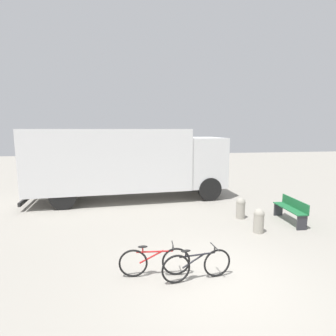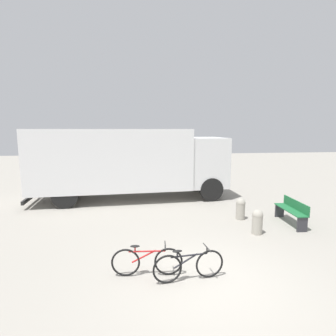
{
  "view_description": "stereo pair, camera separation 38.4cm",
  "coord_description": "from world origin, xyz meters",
  "px_view_note": "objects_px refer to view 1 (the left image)",
  "views": [
    {
      "loc": [
        -1.9,
        -5.1,
        3.32
      ],
      "look_at": [
        -0.29,
        5.03,
        1.8
      ],
      "focal_mm": 28.0,
      "sensor_mm": 36.0,
      "label": 1
    },
    {
      "loc": [
        -1.52,
        -5.15,
        3.32
      ],
      "look_at": [
        -0.29,
        5.03,
        1.8
      ],
      "focal_mm": 28.0,
      "sensor_mm": 36.0,
      "label": 2
    }
  ],
  "objects_px": {
    "bollard_far_bench": "(241,207)",
    "bicycle_near": "(155,261)",
    "park_bench": "(291,209)",
    "bollard_near_bench": "(259,220)",
    "bicycle_middle": "(197,265)",
    "delivery_truck": "(127,160)"
  },
  "relations": [
    {
      "from": "bollard_far_bench",
      "to": "bicycle_near",
      "type": "bearing_deg",
      "value": -136.66
    },
    {
      "from": "park_bench",
      "to": "bicycle_near",
      "type": "xyz_separation_m",
      "value": [
        -5.22,
        -2.71,
        -0.14
      ]
    },
    {
      "from": "bicycle_near",
      "to": "bollard_near_bench",
      "type": "bearing_deg",
      "value": 33.21
    },
    {
      "from": "park_bench",
      "to": "bollard_near_bench",
      "type": "bearing_deg",
      "value": 116.29
    },
    {
      "from": "bicycle_near",
      "to": "bicycle_middle",
      "type": "distance_m",
      "value": 0.96
    },
    {
      "from": "bicycle_near",
      "to": "park_bench",
      "type": "bearing_deg",
      "value": 31.52
    },
    {
      "from": "delivery_truck",
      "to": "bicycle_middle",
      "type": "distance_m",
      "value": 7.5
    },
    {
      "from": "bollard_near_bench",
      "to": "bicycle_middle",
      "type": "bearing_deg",
      "value": -139.33
    },
    {
      "from": "bicycle_near",
      "to": "bollard_far_bench",
      "type": "relative_size",
      "value": 2.06
    },
    {
      "from": "bicycle_near",
      "to": "bollard_far_bench",
      "type": "bearing_deg",
      "value": 47.38
    },
    {
      "from": "bicycle_middle",
      "to": "park_bench",
      "type": "bearing_deg",
      "value": 28.27
    },
    {
      "from": "delivery_truck",
      "to": "bollard_near_bench",
      "type": "distance_m",
      "value": 6.57
    },
    {
      "from": "park_bench",
      "to": "bollard_far_bench",
      "type": "distance_m",
      "value": 1.75
    },
    {
      "from": "delivery_truck",
      "to": "park_bench",
      "type": "relative_size",
      "value": 5.69
    },
    {
      "from": "bicycle_middle",
      "to": "bollard_near_bench",
      "type": "xyz_separation_m",
      "value": [
        2.69,
        2.31,
        0.08
      ]
    },
    {
      "from": "park_bench",
      "to": "bicycle_middle",
      "type": "height_order",
      "value": "park_bench"
    },
    {
      "from": "bollard_far_bench",
      "to": "park_bench",
      "type": "bearing_deg",
      "value": -23.32
    },
    {
      "from": "delivery_truck",
      "to": "bollard_far_bench",
      "type": "xyz_separation_m",
      "value": [
        4.16,
        -3.48,
        -1.45
      ]
    },
    {
      "from": "bicycle_near",
      "to": "bicycle_middle",
      "type": "bearing_deg",
      "value": -14.55
    },
    {
      "from": "delivery_truck",
      "to": "bollard_far_bench",
      "type": "bearing_deg",
      "value": -43.08
    },
    {
      "from": "park_bench",
      "to": "bollard_far_bench",
      "type": "height_order",
      "value": "park_bench"
    },
    {
      "from": "delivery_truck",
      "to": "park_bench",
      "type": "bearing_deg",
      "value": -39.06
    }
  ]
}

